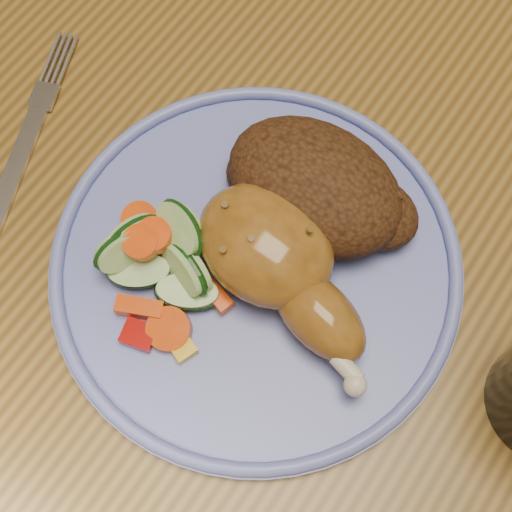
# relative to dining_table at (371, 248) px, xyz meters

# --- Properties ---
(ground) EXTENTS (4.00, 4.00, 0.00)m
(ground) POSITION_rel_dining_table_xyz_m (0.00, 0.00, -0.67)
(ground) COLOR brown
(ground) RESTS_ON ground
(dining_table) EXTENTS (0.90, 1.40, 0.75)m
(dining_table) POSITION_rel_dining_table_xyz_m (0.00, 0.00, 0.00)
(dining_table) COLOR brown
(dining_table) RESTS_ON ground
(plate) EXTENTS (0.30, 0.30, 0.01)m
(plate) POSITION_rel_dining_table_xyz_m (-0.05, -0.10, 0.09)
(plate) COLOR #6571C5
(plate) RESTS_ON dining_table
(plate_rim) EXTENTS (0.30, 0.30, 0.01)m
(plate_rim) POSITION_rel_dining_table_xyz_m (-0.05, -0.10, 0.10)
(plate_rim) COLOR #6571C5
(plate_rim) RESTS_ON plate
(chicken_leg) EXTENTS (0.17, 0.10, 0.05)m
(chicken_leg) POSITION_rel_dining_table_xyz_m (-0.04, -0.10, 0.12)
(chicken_leg) COLOR #915E1E
(chicken_leg) RESTS_ON plate
(rice_pilaf) EXTENTS (0.15, 0.10, 0.06)m
(rice_pilaf) POSITION_rel_dining_table_xyz_m (-0.04, -0.03, 0.12)
(rice_pilaf) COLOR #412410
(rice_pilaf) RESTS_ON plate
(vegetable_pile) EXTENTS (0.11, 0.11, 0.05)m
(vegetable_pile) POSITION_rel_dining_table_xyz_m (-0.11, -0.14, 0.11)
(vegetable_pile) COLOR #A50A05
(vegetable_pile) RESTS_ON plate
(fork) EXTENTS (0.08, 0.17, 0.00)m
(fork) POSITION_rel_dining_table_xyz_m (-0.26, -0.12, 0.09)
(fork) COLOR silver
(fork) RESTS_ON dining_table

